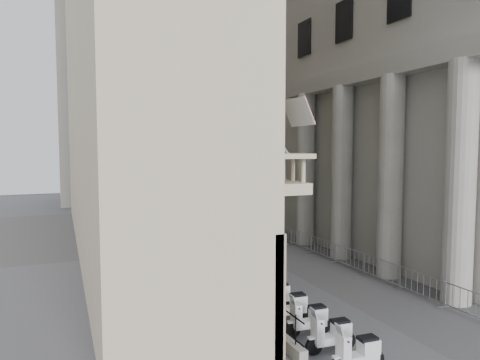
# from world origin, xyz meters

# --- Properties ---
(far_building) EXTENTS (22.00, 10.00, 30.00)m
(far_building) POSITION_xyz_m (0.00, 48.00, 15.00)
(far_building) COLOR #A8A59F
(far_building) RESTS_ON ground
(iron_fence) EXTENTS (0.30, 28.00, 1.40)m
(iron_fence) POSITION_xyz_m (-4.30, 18.00, 0.00)
(iron_fence) COLOR black
(iron_fence) RESTS_ON ground
(blue_awning) EXTENTS (1.60, 3.00, 3.00)m
(blue_awning) POSITION_xyz_m (4.15, 26.00, 0.00)
(blue_awning) COLOR navy
(blue_awning) RESTS_ON ground
(flag) EXTENTS (1.00, 1.40, 8.20)m
(flag) POSITION_xyz_m (-4.00, 5.00, 0.00)
(flag) COLOR #9E0C11
(flag) RESTS_ON ground
(scooter_1) EXTENTS (1.43, 0.65, 1.50)m
(scooter_1) POSITION_xyz_m (-3.07, 4.37, 0.00)
(scooter_1) COLOR white
(scooter_1) RESTS_ON ground
(scooter_2) EXTENTS (1.43, 0.65, 1.50)m
(scooter_2) POSITION_xyz_m (-3.07, 5.69, 0.00)
(scooter_2) COLOR white
(scooter_2) RESTS_ON ground
(scooter_3) EXTENTS (1.43, 0.65, 1.50)m
(scooter_3) POSITION_xyz_m (-3.07, 7.02, 0.00)
(scooter_3) COLOR white
(scooter_3) RESTS_ON ground
(scooter_4) EXTENTS (1.43, 0.65, 1.50)m
(scooter_4) POSITION_xyz_m (-3.07, 8.34, 0.00)
(scooter_4) COLOR white
(scooter_4) RESTS_ON ground
(scooter_5) EXTENTS (1.43, 0.65, 1.50)m
(scooter_5) POSITION_xyz_m (-3.07, 9.67, 0.00)
(scooter_5) COLOR white
(scooter_5) RESTS_ON ground
(scooter_6) EXTENTS (1.43, 0.65, 1.50)m
(scooter_6) POSITION_xyz_m (-3.07, 10.99, 0.00)
(scooter_6) COLOR white
(scooter_6) RESTS_ON ground
(scooter_7) EXTENTS (1.43, 0.65, 1.50)m
(scooter_7) POSITION_xyz_m (-3.07, 12.32, 0.00)
(scooter_7) COLOR white
(scooter_7) RESTS_ON ground
(scooter_8) EXTENTS (1.43, 0.65, 1.50)m
(scooter_8) POSITION_xyz_m (-3.07, 13.64, 0.00)
(scooter_8) COLOR white
(scooter_8) RESTS_ON ground
(scooter_9) EXTENTS (1.43, 0.65, 1.50)m
(scooter_9) POSITION_xyz_m (-3.07, 14.97, 0.00)
(scooter_9) COLOR white
(scooter_9) RESTS_ON ground
(scooter_10) EXTENTS (1.43, 0.65, 1.50)m
(scooter_10) POSITION_xyz_m (-3.07, 16.29, 0.00)
(scooter_10) COLOR white
(scooter_10) RESTS_ON ground
(scooter_11) EXTENTS (1.43, 0.65, 1.50)m
(scooter_11) POSITION_xyz_m (-3.07, 17.62, 0.00)
(scooter_11) COLOR white
(scooter_11) RESTS_ON ground
(scooter_12) EXTENTS (1.43, 0.65, 1.50)m
(scooter_12) POSITION_xyz_m (-3.07, 18.94, 0.00)
(scooter_12) COLOR white
(scooter_12) RESTS_ON ground
(scooter_13) EXTENTS (1.43, 0.65, 1.50)m
(scooter_13) POSITION_xyz_m (-3.07, 20.27, 0.00)
(scooter_13) COLOR white
(scooter_13) RESTS_ON ground
(scooter_14) EXTENTS (1.43, 0.65, 1.50)m
(scooter_14) POSITION_xyz_m (-3.07, 21.59, 0.00)
(scooter_14) COLOR white
(scooter_14) RESTS_ON ground
(scooter_15) EXTENTS (1.43, 0.65, 1.50)m
(scooter_15) POSITION_xyz_m (-3.07, 22.92, 0.00)
(scooter_15) COLOR white
(scooter_15) RESTS_ON ground
(barrier_0) EXTENTS (0.60, 2.40, 1.10)m
(barrier_0) POSITION_xyz_m (3.35, 4.54, 0.00)
(barrier_0) COLOR #A1A4A9
(barrier_0) RESTS_ON ground
(barrier_1) EXTENTS (0.60, 2.40, 1.10)m
(barrier_1) POSITION_xyz_m (3.35, 7.04, 0.00)
(barrier_1) COLOR #A1A4A9
(barrier_1) RESTS_ON ground
(barrier_2) EXTENTS (0.60, 2.40, 1.10)m
(barrier_2) POSITION_xyz_m (3.35, 9.54, 0.00)
(barrier_2) COLOR #A1A4A9
(barrier_2) RESTS_ON ground
(barrier_3) EXTENTS (0.60, 2.40, 1.10)m
(barrier_3) POSITION_xyz_m (3.35, 12.04, 0.00)
(barrier_3) COLOR #A1A4A9
(barrier_3) RESTS_ON ground
(barrier_4) EXTENTS (0.60, 2.40, 1.10)m
(barrier_4) POSITION_xyz_m (3.35, 14.54, 0.00)
(barrier_4) COLOR #A1A4A9
(barrier_4) RESTS_ON ground
(barrier_5) EXTENTS (0.60, 2.40, 1.10)m
(barrier_5) POSITION_xyz_m (3.35, 17.04, 0.00)
(barrier_5) COLOR #A1A4A9
(barrier_5) RESTS_ON ground
(barrier_6) EXTENTS (0.60, 2.40, 1.10)m
(barrier_6) POSITION_xyz_m (3.35, 19.54, 0.00)
(barrier_6) COLOR #A1A4A9
(barrier_6) RESTS_ON ground
(barrier_7) EXTENTS (0.60, 2.40, 1.10)m
(barrier_7) POSITION_xyz_m (3.35, 22.04, 0.00)
(barrier_7) COLOR #A1A4A9
(barrier_7) RESTS_ON ground
(barrier_8) EXTENTS (0.60, 2.40, 1.10)m
(barrier_8) POSITION_xyz_m (3.35, 24.54, 0.00)
(barrier_8) COLOR #A1A4A9
(barrier_8) RESTS_ON ground
(barrier_9) EXTENTS (0.60, 2.40, 1.10)m
(barrier_9) POSITION_xyz_m (3.35, 27.04, 0.00)
(barrier_9) COLOR #A1A4A9
(barrier_9) RESTS_ON ground
(security_tent) EXTENTS (3.85, 3.85, 3.13)m
(security_tent) POSITION_xyz_m (-3.60, 25.06, 2.62)
(security_tent) COLOR white
(security_tent) RESTS_ON ground
(street_lamp) EXTENTS (2.97, 0.48, 9.12)m
(street_lamp) POSITION_xyz_m (-2.61, 17.66, 5.49)
(street_lamp) COLOR #93969B
(street_lamp) RESTS_ON ground
(info_kiosk) EXTENTS (0.53, 0.97, 1.97)m
(info_kiosk) POSITION_xyz_m (-4.19, 17.67, 0.99)
(info_kiosk) COLOR black
(info_kiosk) RESTS_ON ground
(pedestrian_a) EXTENTS (0.72, 0.54, 1.81)m
(pedestrian_a) POSITION_xyz_m (1.43, 22.38, 0.91)
(pedestrian_a) COLOR black
(pedestrian_a) RESTS_ON ground
(pedestrian_b) EXTENTS (0.76, 0.59, 1.55)m
(pedestrian_b) POSITION_xyz_m (0.92, 30.35, 0.77)
(pedestrian_b) COLOR black
(pedestrian_b) RESTS_ON ground
(pedestrian_c) EXTENTS (0.88, 0.61, 1.72)m
(pedestrian_c) POSITION_xyz_m (-1.14, 26.40, 0.86)
(pedestrian_c) COLOR black
(pedestrian_c) RESTS_ON ground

